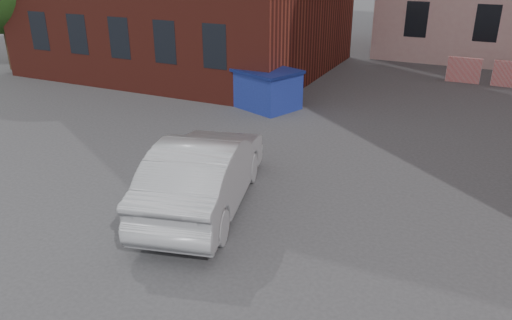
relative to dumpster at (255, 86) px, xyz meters
The scene contains 4 objects.
ground 9.42m from the dumpster, 66.30° to the right, with size 120.00×120.00×0.00m, color #38383A.
barriers 10.22m from the dumpster, 38.71° to the left, with size 4.70×0.18×1.00m.
dumpster is the anchor object (origin of this frame).
silver_car 7.52m from the dumpster, 72.72° to the right, with size 1.62×4.66×1.53m, color #9B9DA2.
Camera 1 is at (3.43, -6.58, 5.02)m, focal length 35.00 mm.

